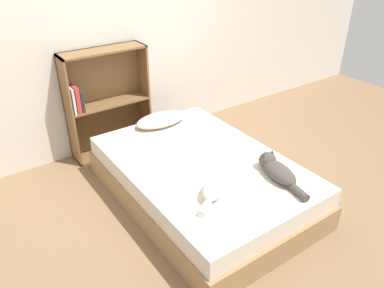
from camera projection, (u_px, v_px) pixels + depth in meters
The scene contains 7 objects.
ground_plane at pixel (201, 197), 3.48m from camera, with size 8.00×8.00×0.00m, color #846647.
wall_back at pixel (121, 31), 3.89m from camera, with size 8.00×0.06×2.50m.
bed at pixel (201, 180), 3.38m from camera, with size 1.33×2.00×0.40m.
pillow at pixel (161, 119), 3.88m from camera, with size 0.56×0.30×0.11m.
cat_light at pixel (216, 185), 2.85m from camera, with size 0.44×0.34×0.16m.
cat_dark at pixel (277, 170), 3.05m from camera, with size 0.24×0.58×0.17m.
bookshelf at pixel (104, 101), 3.97m from camera, with size 0.87×0.26×1.14m.
Camera 1 is at (-1.66, -2.23, 2.16)m, focal length 35.00 mm.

